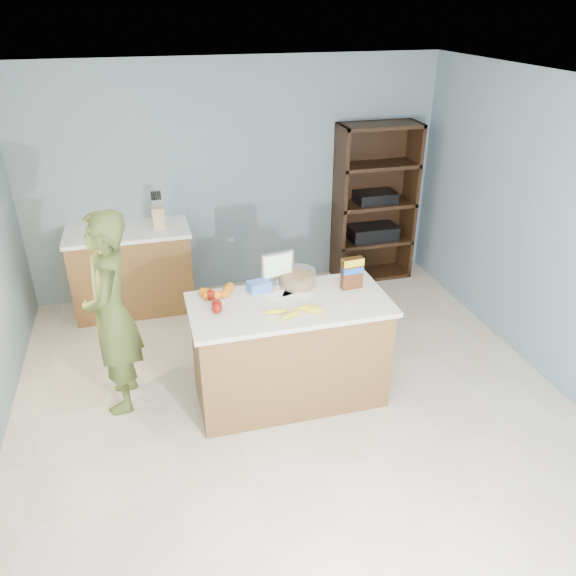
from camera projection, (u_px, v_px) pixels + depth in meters
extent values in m
cube|color=beige|center=(299.00, 418.00, 4.50)|extent=(4.50, 5.00, 0.02)
cube|color=slate|center=(237.00, 179.00, 6.07)|extent=(4.50, 0.02, 2.50)
cube|color=slate|center=(574.00, 246.00, 4.44)|extent=(0.02, 5.00, 2.50)
cube|color=white|center=(303.00, 91.00, 3.35)|extent=(4.50, 5.00, 0.02)
cube|color=brown|center=(290.00, 353.00, 4.56)|extent=(1.50, 0.70, 0.86)
cube|color=silver|center=(290.00, 305.00, 4.35)|extent=(1.56, 0.76, 0.04)
cube|color=black|center=(290.00, 390.00, 4.73)|extent=(1.46, 0.66, 0.10)
cube|color=brown|center=(133.00, 271.00, 5.91)|extent=(1.20, 0.60, 0.86)
cube|color=white|center=(127.00, 232.00, 5.70)|extent=(1.24, 0.62, 0.04)
cube|color=black|center=(369.00, 199.00, 6.57)|extent=(0.90, 0.04, 1.80)
cube|color=black|center=(339.00, 207.00, 6.31)|extent=(0.04, 0.40, 1.80)
cube|color=black|center=(409.00, 201.00, 6.51)|extent=(0.04, 0.40, 1.80)
cube|color=black|center=(370.00, 273.00, 6.82)|extent=(0.90, 0.40, 0.04)
cube|color=black|center=(372.00, 240.00, 6.62)|extent=(0.90, 0.40, 0.04)
cube|color=black|center=(375.00, 204.00, 6.41)|extent=(0.90, 0.40, 0.04)
cube|color=black|center=(378.00, 165.00, 6.20)|extent=(0.90, 0.40, 0.04)
cube|color=black|center=(381.00, 125.00, 6.01)|extent=(0.90, 0.40, 0.04)
cube|color=black|center=(373.00, 232.00, 6.57)|extent=(0.55, 0.32, 0.16)
cube|color=black|center=(375.00, 197.00, 6.37)|extent=(0.45, 0.30, 0.12)
imported|color=#475522|center=(112.00, 314.00, 4.31)|extent=(0.44, 0.64, 1.67)
cube|color=tan|center=(158.00, 218.00, 5.69)|extent=(0.12, 0.10, 0.22)
cylinder|color=black|center=(153.00, 204.00, 5.61)|extent=(0.02, 0.02, 0.09)
cylinder|color=black|center=(155.00, 203.00, 5.61)|extent=(0.02, 0.02, 0.09)
cylinder|color=black|center=(157.00, 203.00, 5.62)|extent=(0.02, 0.02, 0.09)
cylinder|color=black|center=(159.00, 203.00, 5.62)|extent=(0.02, 0.02, 0.09)
cylinder|color=black|center=(161.00, 203.00, 5.63)|extent=(0.02, 0.02, 0.09)
cube|color=white|center=(279.00, 294.00, 4.45)|extent=(0.24, 0.18, 0.00)
cube|color=white|center=(297.00, 295.00, 4.45)|extent=(0.25, 0.20, 0.00)
ellipsoid|color=yellow|center=(276.00, 312.00, 4.17)|extent=(0.18, 0.06, 0.04)
ellipsoid|color=yellow|center=(291.00, 315.00, 4.13)|extent=(0.18, 0.12, 0.04)
ellipsoid|color=yellow|center=(308.00, 308.00, 4.22)|extent=(0.19, 0.07, 0.04)
ellipsoid|color=yellow|center=(311.00, 310.00, 4.20)|extent=(0.17, 0.13, 0.04)
sphere|color=maroon|center=(210.00, 295.00, 4.36)|extent=(0.08, 0.08, 0.08)
sphere|color=maroon|center=(217.00, 305.00, 4.23)|extent=(0.08, 0.08, 0.08)
sphere|color=maroon|center=(217.00, 308.00, 4.18)|extent=(0.08, 0.08, 0.08)
sphere|color=#E65D0E|center=(207.00, 295.00, 4.37)|extent=(0.07, 0.07, 0.07)
sphere|color=#E65D0E|center=(208.00, 293.00, 4.40)|extent=(0.07, 0.07, 0.07)
sphere|color=#E65D0E|center=(225.00, 294.00, 4.39)|extent=(0.07, 0.07, 0.07)
sphere|color=#E65D0E|center=(228.00, 290.00, 4.45)|extent=(0.07, 0.07, 0.07)
sphere|color=#E65D0E|center=(203.00, 292.00, 4.41)|extent=(0.07, 0.07, 0.07)
sphere|color=#E65D0E|center=(217.00, 295.00, 4.37)|extent=(0.07, 0.07, 0.07)
sphere|color=#E65D0E|center=(230.00, 287.00, 4.50)|extent=(0.07, 0.07, 0.07)
cube|color=blue|center=(259.00, 286.00, 4.50)|extent=(0.20, 0.16, 0.08)
cylinder|color=#267219|center=(298.00, 280.00, 4.58)|extent=(0.27, 0.27, 0.09)
cylinder|color=white|center=(298.00, 278.00, 4.57)|extent=(0.30, 0.30, 0.13)
cylinder|color=silver|center=(277.00, 283.00, 4.62)|extent=(0.12, 0.12, 0.01)
cylinder|color=silver|center=(277.00, 280.00, 4.61)|extent=(0.02, 0.02, 0.05)
cube|color=silver|center=(277.00, 265.00, 4.54)|extent=(0.28, 0.08, 0.22)
cube|color=yellow|center=(278.00, 266.00, 4.53)|extent=(0.24, 0.05, 0.18)
cube|color=#592B14|center=(352.00, 273.00, 4.50)|extent=(0.18, 0.08, 0.26)
cube|color=yellow|center=(353.00, 262.00, 4.45)|extent=(0.18, 0.08, 0.06)
cube|color=blue|center=(352.00, 270.00, 4.48)|extent=(0.18, 0.08, 0.05)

